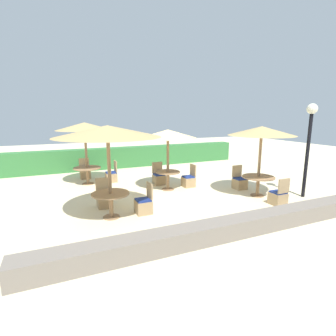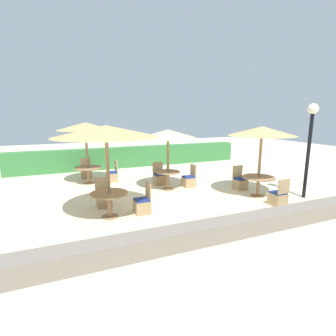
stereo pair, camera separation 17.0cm
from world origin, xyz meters
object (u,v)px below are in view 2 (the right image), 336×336
(round_table_back_left, at_px, (88,170))
(parasol_front_right, at_px, (262,131))
(round_table_front_left, at_px, (109,198))
(patio_chair_front_left_east, at_px, (143,205))
(patio_chair_back_left_north, at_px, (86,173))
(patio_chair_front_right_south, at_px, (278,198))
(patio_chair_center_north, at_px, (159,178))
(patio_chair_front_right_north, at_px, (240,183))
(patio_chair_back_left_east, at_px, (112,176))
(patio_chair_center_east, at_px, (189,181))
(patio_chair_front_left_north, at_px, (104,199))
(parasol_front_left, at_px, (106,132))
(parasol_back_left, at_px, (85,127))
(round_table_front_right, at_px, (258,181))
(lamp_post, at_px, (311,132))
(round_table_center, at_px, (168,176))
(parasol_center, at_px, (168,134))

(round_table_back_left, xyz_separation_m, parasol_front_right, (5.52, -4.23, 1.79))
(round_table_front_left, distance_m, patio_chair_front_left_east, 1.04)
(patio_chair_back_left_north, bearing_deg, patio_chair_front_right_south, 130.69)
(patio_chair_center_north, bearing_deg, round_table_front_left, 47.62)
(round_table_back_left, distance_m, patio_chair_front_right_north, 6.39)
(round_table_front_left, bearing_deg, patio_chair_back_left_east, 78.12)
(patio_chair_center_east, bearing_deg, patio_chair_front_left_north, 105.91)
(parasol_front_left, bearing_deg, patio_chair_front_left_north, 90.77)
(parasol_back_left, relative_size, round_table_front_right, 2.27)
(patio_chair_center_north, bearing_deg, parasol_back_left, -23.92)
(patio_chair_center_east, bearing_deg, round_table_front_right, -140.62)
(patio_chair_back_left_north, bearing_deg, patio_chair_front_left_east, 101.98)
(lamp_post, distance_m, patio_chair_front_right_south, 2.59)
(patio_chair_back_left_east, height_order, parasol_front_right, parasol_front_right)
(round_table_center, xyz_separation_m, round_table_front_left, (-2.67, -1.98, 0.03))
(round_table_back_left, height_order, round_table_center, round_table_center)
(parasol_center, distance_m, round_table_front_left, 3.69)
(round_table_center, bearing_deg, patio_chair_front_right_south, -49.39)
(patio_chair_front_right_north, height_order, parasol_center, parasol_center)
(round_table_back_left, distance_m, round_table_front_left, 4.15)
(patio_chair_center_north, distance_m, parasol_front_left, 4.52)
(parasol_back_left, relative_size, patio_chair_back_left_east, 2.82)
(parasol_front_right, relative_size, patio_chair_front_left_north, 2.74)
(parasol_center, distance_m, patio_chair_front_left_north, 3.46)
(round_table_front_right, xyz_separation_m, patio_chair_center_east, (-1.74, 2.11, -0.33))
(patio_chair_front_right_north, xyz_separation_m, parasol_center, (-2.70, 1.04, 1.94))
(lamp_post, relative_size, parasol_front_left, 1.13)
(patio_chair_back_left_north, bearing_deg, round_table_front_left, 91.56)
(parasol_front_right, distance_m, patio_chair_front_left_north, 5.88)
(patio_chair_front_right_north, bearing_deg, patio_chair_back_left_north, -37.99)
(patio_chair_front_right_north, height_order, round_table_front_left, patio_chair_front_right_north)
(parasol_back_left, xyz_separation_m, patio_chair_back_left_north, (0.01, 1.09, -2.19))
(parasol_back_left, bearing_deg, patio_chair_center_east, -29.26)
(patio_chair_back_left_north, height_order, parasol_front_left, parasol_front_left)
(round_table_back_left, bearing_deg, patio_chair_front_left_north, -87.45)
(round_table_front_right, relative_size, parasol_front_left, 0.39)
(lamp_post, bearing_deg, round_table_center, 145.91)
(patio_chair_front_right_south, bearing_deg, round_table_front_left, 168.19)
(round_table_back_left, height_order, parasol_front_left, parasol_front_left)
(lamp_post, bearing_deg, patio_chair_back_left_east, 140.38)
(patio_chair_back_left_east, distance_m, patio_chair_front_left_east, 4.16)
(patio_chair_front_right_north, relative_size, patio_chair_center_east, 1.00)
(parasol_back_left, distance_m, round_table_front_right, 7.20)
(parasol_back_left, bearing_deg, round_table_center, -37.51)
(lamp_post, xyz_separation_m, patio_chair_center_east, (-3.20, 2.86, -2.09))
(lamp_post, distance_m, parasol_front_left, 6.88)
(round_table_center, xyz_separation_m, patio_chair_front_left_north, (-2.68, -0.99, -0.30))
(patio_chair_back_left_east, relative_size, patio_chair_center_north, 1.00)
(patio_chair_back_left_east, distance_m, round_table_center, 2.80)
(parasol_front_right, xyz_separation_m, patio_chair_front_right_north, (0.00, 1.03, -2.11))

